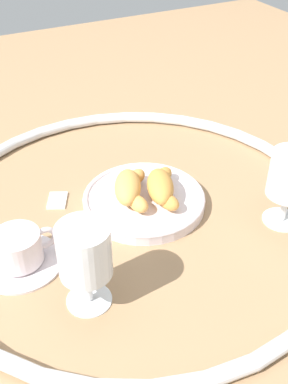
# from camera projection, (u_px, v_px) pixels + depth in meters

# --- Properties ---
(ground_plane) EXTENTS (2.20, 2.20, 0.00)m
(ground_plane) POSITION_uv_depth(u_px,v_px,m) (134.00, 214.00, 0.87)
(ground_plane) COLOR #997551
(table_chrome_rim) EXTENTS (0.73, 0.73, 0.02)m
(table_chrome_rim) POSITION_uv_depth(u_px,v_px,m) (134.00, 208.00, 0.86)
(table_chrome_rim) COLOR silver
(table_chrome_rim) RESTS_ON ground_plane
(pastry_plate) EXTENTS (0.23, 0.23, 0.02)m
(pastry_plate) POSITION_uv_depth(u_px,v_px,m) (144.00, 200.00, 0.88)
(pastry_plate) COLOR silver
(pastry_plate) RESTS_ON ground_plane
(croissant_large) EXTENTS (0.12, 0.10, 0.04)m
(croissant_large) POSITION_uv_depth(u_px,v_px,m) (131.00, 187.00, 0.86)
(croissant_large) COLOR #D6994C
(croissant_large) RESTS_ON pastry_plate
(croissant_small) EXTENTS (0.13, 0.10, 0.04)m
(croissant_small) POSITION_uv_depth(u_px,v_px,m) (161.00, 186.00, 0.87)
(croissant_small) COLOR #CC893D
(croissant_small) RESTS_ON pastry_plate
(coffee_cup_near) EXTENTS (0.14, 0.14, 0.06)m
(coffee_cup_near) POSITION_uv_depth(u_px,v_px,m) (19.00, 251.00, 0.75)
(coffee_cup_near) COLOR silver
(coffee_cup_near) RESTS_ON ground_plane
(juice_glass_right) EXTENTS (0.08, 0.08, 0.14)m
(juice_glass_right) POSITION_uv_depth(u_px,v_px,m) (85.00, 255.00, 0.65)
(juice_glass_right) COLOR white
(juice_glass_right) RESTS_ON ground_plane
(sugar_packet) EXTENTS (0.06, 0.05, 0.01)m
(sugar_packet) POSITION_uv_depth(u_px,v_px,m) (57.00, 200.00, 0.89)
(sugar_packet) COLOR white
(sugar_packet) RESTS_ON ground_plane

